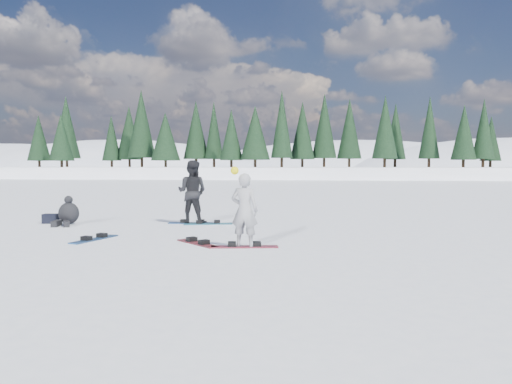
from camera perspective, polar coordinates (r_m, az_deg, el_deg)
The scene contains 11 objects.
ground at distance 12.23m, azimuth 4.39°, elevation -5.56°, with size 420.00×420.00×0.00m, color white.
alpine_backdrop at distance 202.23m, azimuth 2.46°, elevation -1.33°, with size 412.50×227.00×53.20m.
snowboarder_woman at distance 11.10m, azimuth -1.34°, elevation -2.05°, with size 0.65×0.48×1.81m.
snowboarder_man at distance 15.71m, azimuth -7.32°, elevation -0.01°, with size 0.96×0.75×1.98m, color black.
seated_rider at distance 16.42m, azimuth -20.70°, elevation -2.32°, with size 0.78×1.14×0.89m.
gear_bag at distance 16.99m, azimuth -22.41°, elevation -2.83°, with size 0.45×0.30×0.30m, color black.
snowboard_woman at distance 11.20m, azimuth -1.32°, elevation -6.28°, with size 1.50×0.28×0.03m, color #A02235.
snowboard_man at distance 15.80m, azimuth -7.29°, elevation -3.55°, with size 1.50×0.28×0.03m, color #1A4A90.
snowboard_loose_a at distance 12.94m, azimuth -17.99°, elevation -5.16°, with size 1.50×0.28×0.03m, color navy.
snowboard_loose_b at distance 11.76m, azimuth -6.67°, elevation -5.85°, with size 1.50×0.28×0.03m, color maroon.
snowboard_loose_c at distance 15.54m, azimuth -5.51°, elevation -3.65°, with size 1.50×0.28×0.03m, color teal.
Camera 1 is at (0.31, -12.09, 1.85)m, focal length 35.00 mm.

